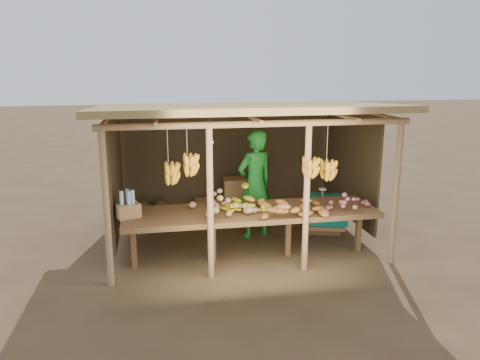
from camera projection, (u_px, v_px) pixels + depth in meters
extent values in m
plane|color=brown|center=(240.00, 237.00, 8.32)|extent=(60.00, 60.00, 0.00)
cylinder|color=#A98057|center=(106.00, 210.00, 6.25)|extent=(0.09, 0.09, 2.20)
cylinder|color=#A98057|center=(396.00, 194.00, 7.00)|extent=(0.09, 0.09, 2.20)
cylinder|color=#A98057|center=(120.00, 164.00, 9.12)|extent=(0.09, 0.09, 2.20)
cylinder|color=#A98057|center=(325.00, 157.00, 9.86)|extent=(0.09, 0.09, 2.20)
cylinder|color=#A98057|center=(210.00, 204.00, 6.50)|extent=(0.09, 0.09, 2.20)
cylinder|color=#A98057|center=(306.00, 199.00, 6.75)|extent=(0.09, 0.09, 2.20)
cylinder|color=#A98057|center=(260.00, 124.00, 6.36)|extent=(4.40, 0.09, 0.09)
cylinder|color=#A98057|center=(226.00, 106.00, 9.23)|extent=(4.40, 0.09, 0.09)
cube|color=#9E834A|center=(240.00, 108.00, 7.77)|extent=(4.70, 3.50, 0.28)
cube|color=#41321E|center=(227.00, 155.00, 9.44)|extent=(4.20, 0.04, 1.98)
cube|color=#41321E|center=(116.00, 173.00, 7.85)|extent=(0.04, 2.40, 1.98)
cube|color=#41321E|center=(349.00, 164.00, 8.59)|extent=(0.04, 2.40, 1.98)
cube|color=brown|center=(251.00, 213.00, 7.23)|extent=(3.90, 1.05, 0.08)
cube|color=brown|center=(134.00, 245.00, 7.01)|extent=(0.08, 0.08, 0.72)
cube|color=brown|center=(213.00, 239.00, 7.22)|extent=(0.08, 0.08, 0.72)
cube|color=brown|center=(288.00, 234.00, 7.43)|extent=(0.08, 0.08, 0.72)
cube|color=brown|center=(359.00, 230.00, 7.65)|extent=(0.08, 0.08, 0.72)
cylinder|color=navy|center=(126.00, 209.00, 7.05)|extent=(0.35, 0.35, 0.12)
cube|color=#9B7445|center=(128.00, 210.00, 6.87)|extent=(0.40, 0.35, 0.21)
imported|color=#197021|center=(255.00, 184.00, 8.16)|extent=(0.82, 0.70, 1.91)
cube|color=brown|center=(322.00, 215.00, 8.60)|extent=(0.75, 0.69, 0.58)
cube|color=#0D907C|center=(323.00, 199.00, 8.52)|extent=(0.84, 0.77, 0.06)
cube|color=#9B7445|center=(237.00, 209.00, 9.22)|extent=(0.56, 0.47, 0.41)
cube|color=#9B7445|center=(237.00, 188.00, 9.13)|extent=(0.56, 0.47, 0.41)
cube|color=#9B7445|center=(208.00, 210.00, 9.12)|extent=(0.56, 0.47, 0.41)
ellipsoid|color=#41321E|center=(142.00, 211.00, 9.02)|extent=(0.40, 0.40, 0.55)
ellipsoid|color=#41321E|center=(161.00, 210.00, 9.09)|extent=(0.40, 0.40, 0.55)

